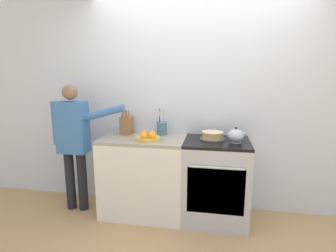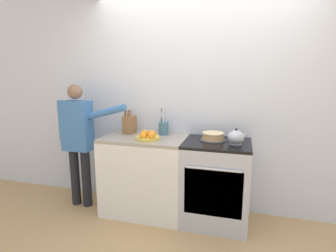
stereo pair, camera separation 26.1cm
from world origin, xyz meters
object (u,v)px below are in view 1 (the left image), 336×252
(fruit_bowl, at_px, (148,137))
(person_baker, at_px, (74,138))
(tea_kettle, at_px, (236,136))
(utensil_crock, at_px, (162,128))
(knife_block, at_px, (127,125))
(layer_cake, at_px, (213,136))
(stove_range, at_px, (216,181))

(fruit_bowl, bearing_deg, person_baker, 177.59)
(tea_kettle, xyz_separation_m, utensil_crock, (-0.84, 0.21, 0.01))
(person_baker, bearing_deg, knife_block, 32.62)
(layer_cake, bearing_deg, stove_range, -52.34)
(stove_range, distance_m, tea_kettle, 0.57)
(stove_range, bearing_deg, utensil_crock, 164.61)
(layer_cake, bearing_deg, fruit_bowl, -166.46)
(layer_cake, relative_size, fruit_bowl, 1.06)
(knife_block, height_order, person_baker, person_baker)
(tea_kettle, height_order, knife_block, knife_block)
(tea_kettle, bearing_deg, stove_range, 171.16)
(layer_cake, height_order, person_baker, person_baker)
(stove_range, bearing_deg, knife_block, 172.19)
(layer_cake, relative_size, utensil_crock, 0.92)
(stove_range, distance_m, utensil_crock, 0.86)
(utensil_crock, xyz_separation_m, person_baker, (-1.00, -0.24, -0.11))
(layer_cake, bearing_deg, utensil_crock, 169.32)
(tea_kettle, distance_m, knife_block, 1.28)
(tea_kettle, relative_size, fruit_bowl, 0.77)
(layer_cake, xyz_separation_m, knife_block, (-1.02, 0.08, 0.07))
(stove_range, xyz_separation_m, tea_kettle, (0.19, -0.03, 0.53))
(person_baker, bearing_deg, fruit_bowl, 10.34)
(knife_block, distance_m, utensil_crock, 0.42)
(stove_range, relative_size, person_baker, 0.61)
(utensil_crock, bearing_deg, tea_kettle, -13.92)
(person_baker, bearing_deg, tea_kettle, 13.77)
(tea_kettle, distance_m, utensil_crock, 0.87)
(fruit_bowl, relative_size, person_baker, 0.18)
(knife_block, relative_size, utensil_crock, 0.98)
(stove_range, bearing_deg, tea_kettle, -8.84)
(layer_cake, bearing_deg, knife_block, 175.45)
(tea_kettle, height_order, person_baker, person_baker)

